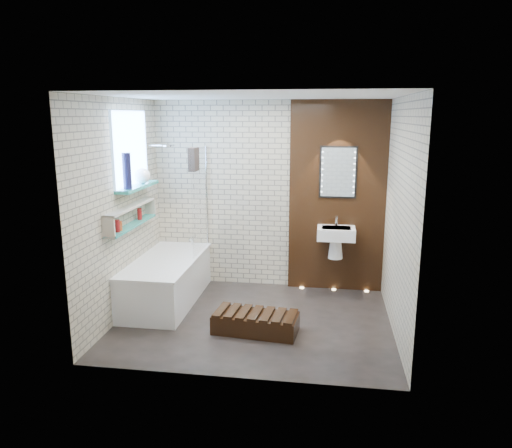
% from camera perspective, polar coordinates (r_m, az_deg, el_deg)
% --- Properties ---
extents(ground, '(3.20, 3.20, 0.00)m').
position_cam_1_polar(ground, '(5.91, -0.22, -11.26)').
color(ground, black).
rests_on(ground, ground).
extents(room_shell, '(3.24, 3.20, 2.60)m').
position_cam_1_polar(room_shell, '(5.51, -0.23, 1.18)').
color(room_shell, '#BCB295').
rests_on(room_shell, ground).
extents(walnut_panel, '(1.30, 0.06, 2.60)m').
position_cam_1_polar(walnut_panel, '(6.70, 9.50, 3.07)').
color(walnut_panel, black).
rests_on(walnut_panel, ground).
extents(clerestory_window, '(0.18, 1.00, 0.94)m').
position_cam_1_polar(clerestory_window, '(6.19, -14.37, 7.68)').
color(clerestory_window, '#7FADE0').
rests_on(clerestory_window, room_shell).
extents(display_niche, '(0.14, 1.30, 0.26)m').
position_cam_1_polar(display_niche, '(6.09, -14.39, 0.92)').
color(display_niche, teal).
rests_on(display_niche, room_shell).
extents(bathtub, '(0.79, 1.74, 0.70)m').
position_cam_1_polar(bathtub, '(6.49, -10.43, -6.48)').
color(bathtub, white).
rests_on(bathtub, ground).
extents(bath_screen, '(0.01, 0.78, 1.40)m').
position_cam_1_polar(bath_screen, '(6.55, -6.60, 2.76)').
color(bath_screen, white).
rests_on(bath_screen, bathtub).
extents(towel, '(0.09, 0.23, 0.30)m').
position_cam_1_polar(towel, '(6.24, -7.33, 7.53)').
color(towel, '#292321').
rests_on(towel, bath_screen).
extents(shower_head, '(0.18, 0.18, 0.02)m').
position_cam_1_polar(shower_head, '(6.65, -10.25, 9.04)').
color(shower_head, silver).
rests_on(shower_head, room_shell).
extents(washbasin, '(0.50, 0.36, 0.58)m').
position_cam_1_polar(washbasin, '(6.62, 9.36, -1.58)').
color(washbasin, white).
rests_on(washbasin, walnut_panel).
extents(led_mirror, '(0.50, 0.02, 0.70)m').
position_cam_1_polar(led_mirror, '(6.62, 9.61, 6.01)').
color(led_mirror, black).
rests_on(led_mirror, walnut_panel).
extents(walnut_step, '(0.98, 0.51, 0.21)m').
position_cam_1_polar(walnut_step, '(5.59, -0.05, -11.55)').
color(walnut_step, black).
rests_on(walnut_step, ground).
extents(niche_bottles, '(0.06, 0.73, 0.15)m').
position_cam_1_polar(niche_bottles, '(5.96, -14.94, 0.32)').
color(niche_bottles, maroon).
rests_on(niche_bottles, display_niche).
extents(sill_vases, '(0.19, 0.62, 0.42)m').
position_cam_1_polar(sill_vases, '(6.16, -13.77, 5.70)').
color(sill_vases, '#15163B').
rests_on(sill_vases, clerestory_window).
extents(floor_uplights, '(0.96, 0.06, 0.01)m').
position_cam_1_polar(floor_uplights, '(6.97, 9.11, -7.58)').
color(floor_uplights, '#FFD899').
rests_on(floor_uplights, ground).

